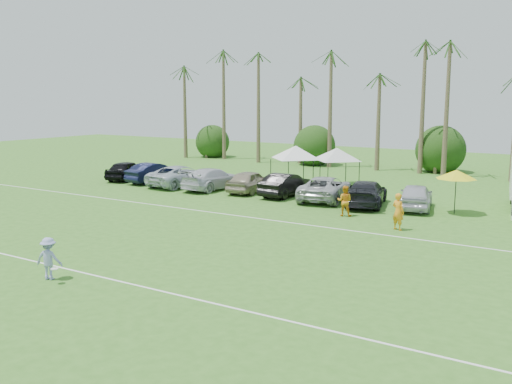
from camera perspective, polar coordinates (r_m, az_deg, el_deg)
The scene contains 28 objects.
ground at distance 23.59m, azimuth -24.06°, elevation -7.81°, with size 120.00×120.00×0.00m, color #376E21.
field_lines at distance 28.60m, azimuth -10.68°, elevation -4.17°, with size 80.00×12.10×0.01m.
palm_tree_0 at distance 64.91m, azimuth -7.23°, elevation 10.13°, with size 2.40×2.40×8.90m.
palm_tree_1 at distance 61.89m, azimuth -3.58°, elevation 11.03°, with size 2.40×2.40×9.90m.
palm_tree_2 at distance 59.16m, azimuth 0.44°, elevation 11.95°, with size 2.40×2.40×10.90m.
palm_tree_3 at distance 57.21m, azimuth 3.94°, elevation 12.87°, with size 2.40×2.40×11.90m.
palm_tree_4 at distance 55.34m, azimuth 7.62°, elevation 10.25°, with size 2.40×2.40×8.90m.
palm_tree_5 at distance 53.82m, azimuth 11.59°, elevation 11.09°, with size 2.40×2.40×9.90m.
palm_tree_6 at distance 52.58m, azimuth 15.80°, elevation 11.91°, with size 2.40×2.40×10.90m.
palm_tree_7 at distance 51.64m, azimuth 20.21°, elevation 12.69°, with size 2.40×2.40×11.90m.
bush_tree_0 at distance 64.04m, azimuth -4.46°, elevation 5.10°, with size 4.00×4.00×4.00m.
bush_tree_1 at distance 57.30m, azimuth 6.09°, elevation 4.56°, with size 4.00×4.00×4.00m.
bush_tree_2 at distance 53.18m, azimuth 17.81°, elevation 3.78°, with size 4.00×4.00×4.00m.
sideline_player_a at distance 29.71m, azimuth 14.03°, elevation -1.91°, with size 0.69×0.45×1.90m, color orange.
sideline_player_b at distance 32.61m, azimuth 8.85°, elevation -0.88°, with size 0.85×0.66×1.74m, color orange.
canopy_tent_left at distance 43.72m, azimuth 4.01°, elevation 4.64°, with size 4.32×4.32×3.50m.
canopy_tent_right at distance 43.88m, azimuth 8.10°, elevation 4.39°, with size 4.10×4.10×3.32m.
market_umbrella at distance 34.55m, azimuth 19.41°, elevation 1.68°, with size 2.31×2.31×2.57m.
frisbee_player at distance 22.49m, azimuth -20.00°, elevation -6.28°, with size 1.31×0.90×1.59m.
parked_car_0 at distance 47.57m, azimuth -12.79°, elevation 2.14°, with size 1.85×4.60×1.57m, color black.
parked_car_1 at distance 45.58m, azimuth -10.12°, elevation 1.92°, with size 1.66×4.75×1.57m, color black.
parked_car_2 at distance 43.43m, azimuth -7.51°, elevation 1.61°, with size 2.60×5.64×1.57m, color silver.
parked_car_3 at distance 41.65m, azimuth -4.36°, elevation 1.33°, with size 2.19×5.40×1.57m, color silver.
parked_car_4 at distance 40.31m, azimuth -0.64°, elevation 1.09°, with size 1.85×4.60×1.57m, color tan.
parked_car_5 at distance 38.79m, azimuth 3.00°, elevation 0.74°, with size 1.66×4.75×1.57m, color black.
parked_car_6 at distance 37.47m, azimuth 6.95°, elevation 0.37°, with size 2.60×5.64×1.57m, color #AEAFB2.
parked_car_7 at distance 36.01m, azimuth 10.95°, elevation -0.11°, with size 2.19×5.40×1.57m, color black.
parked_car_8 at distance 35.54m, azimuth 15.67°, elevation -0.41°, with size 1.85×4.60×1.57m, color silver.
Camera 1 is at (18.96, -12.35, 6.69)m, focal length 40.00 mm.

